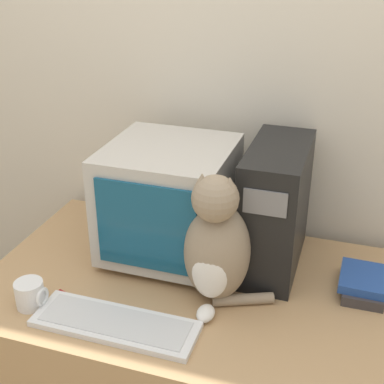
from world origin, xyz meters
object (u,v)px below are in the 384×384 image
Objects in this scene: mug at (31,294)px; cat at (217,246)px; computer_tower at (275,208)px; pen at (77,300)px; crt_monitor at (169,201)px; keyboard at (115,324)px; book_stack at (363,283)px.

cat is at bearing 22.53° from mug.
computer_tower is 0.68m from pen.
pen is (-0.52, -0.39, -0.20)m from computer_tower.
cat reaches higher than crt_monitor.
computer_tower reaches higher than keyboard.
keyboard is at bearing -137.27° from cat.
mug is at bearing -144.41° from computer_tower.
computer_tower is at bearing 35.59° from mug.
keyboard is at bearing -149.15° from book_stack.
pen is at bearing 156.71° from keyboard.
keyboard is 3.12× the size of pen.
pen is at bearing -116.82° from crt_monitor.
cat is (0.22, -0.19, -0.02)m from crt_monitor.
computer_tower is 0.36m from book_stack.
book_stack is 1.36× the size of pen.
book_stack reaches higher than keyboard.
computer_tower is at bearing 52.29° from keyboard.
mug is (-0.64, -0.46, -0.17)m from computer_tower.
book_stack is at bearing -13.11° from computer_tower.
mug is (-0.29, -0.41, -0.16)m from crt_monitor.
computer_tower reaches higher than book_stack.
keyboard is 2.29× the size of book_stack.
computer_tower is 0.28m from cat.
cat reaches higher than mug.
cat reaches higher than pen.
book_stack is (0.65, -0.02, -0.17)m from crt_monitor.
book_stack is at bearing 21.58° from pen.
crt_monitor is 2.69× the size of pen.
cat is at bearing 20.95° from pen.
keyboard is at bearing -1.71° from mug.
pen is 0.14m from mug.
keyboard is 5.19× the size of mug.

